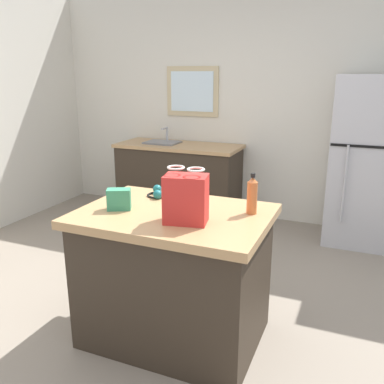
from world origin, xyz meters
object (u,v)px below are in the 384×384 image
at_px(shopping_bag, 186,198).
at_px(ear_defenders, 157,193).
at_px(small_box, 119,199).
at_px(refrigerator, 370,162).
at_px(bottle, 252,196).
at_px(kitchen_island, 174,275).

height_order(shopping_bag, ear_defenders, shopping_bag).
xyz_separation_m(small_box, ear_defenders, (0.09, 0.36, -0.05)).
xyz_separation_m(refrigerator, bottle, (-0.68, -2.10, 0.15)).
relative_size(small_box, ear_defenders, 0.73).
bearing_deg(refrigerator, bottle, -107.97).
bearing_deg(kitchen_island, ear_defenders, 133.21).
bearing_deg(ear_defenders, shopping_bag, -45.78).
height_order(bottle, ear_defenders, bottle).
height_order(refrigerator, bottle, refrigerator).
xyz_separation_m(refrigerator, small_box, (-1.48, -2.35, 0.10)).
bearing_deg(refrigerator, ear_defenders, -125.02).
height_order(shopping_bag, bottle, shopping_bag).
distance_m(kitchen_island, ear_defenders, 0.60).
distance_m(kitchen_island, shopping_bag, 0.62).
height_order(kitchen_island, ear_defenders, ear_defenders).
height_order(small_box, bottle, bottle).
relative_size(shopping_bag, bottle, 1.28).
xyz_separation_m(shopping_bag, bottle, (0.31, 0.30, -0.03)).
xyz_separation_m(kitchen_island, bottle, (0.46, 0.16, 0.56)).
bearing_deg(shopping_bag, ear_defenders, 134.22).
bearing_deg(ear_defenders, kitchen_island, -46.79).
distance_m(small_box, bottle, 0.84).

